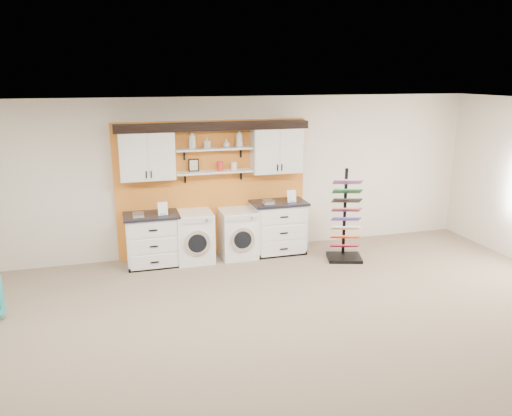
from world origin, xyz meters
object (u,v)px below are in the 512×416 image
object	(u,v)px
base_cabinet_left	(152,239)
sample_rack	(345,231)
dryer	(238,233)
base_cabinet_right	(278,227)
washer	(194,236)

from	to	relation	value
base_cabinet_left	sample_rack	distance (m)	3.34
base_cabinet_left	dryer	size ratio (longest dim) A/B	1.07
base_cabinet_right	dryer	bearing A→B (deg)	-179.75
dryer	sample_rack	size ratio (longest dim) A/B	0.54
base_cabinet_right	sample_rack	bearing A→B (deg)	-33.06
washer	sample_rack	xyz separation A→B (m)	(2.56, -0.65, 0.07)
washer	sample_rack	size ratio (longest dim) A/B	0.55
base_cabinet_right	washer	bearing A→B (deg)	-179.88
washer	dryer	distance (m)	0.78
washer	sample_rack	distance (m)	2.64
washer	base_cabinet_left	bearing A→B (deg)	179.73
base_cabinet_left	sample_rack	size ratio (longest dim) A/B	0.57
base_cabinet_left	washer	distance (m)	0.71
base_cabinet_right	sample_rack	size ratio (longest dim) A/B	0.61
base_cabinet_right	dryer	world-z (taller)	base_cabinet_right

